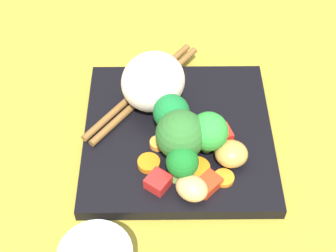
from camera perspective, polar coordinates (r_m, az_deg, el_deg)
ground_plane at (r=63.59cm, az=1.14°, el=-2.04°), size 110.00×110.00×2.00cm
square_plate at (r=62.18cm, az=1.16°, el=-1.00°), size 24.10×24.10×1.64cm
rice_mound at (r=61.99cm, az=-1.72°, el=5.12°), size 10.90×10.69×7.59cm
broccoli_floret_0 at (r=56.33cm, az=1.61°, el=-1.02°), size 5.81×5.81×6.73cm
broccoli_floret_1 at (r=56.83cm, az=4.67°, el=-0.67°), size 4.58×4.58×6.12cm
broccoli_floret_2 at (r=55.13cm, az=1.14°, el=-4.25°), size 3.71×3.71×4.75cm
broccoli_floret_3 at (r=58.84cm, az=0.41°, el=1.25°), size 4.41×4.41×5.71cm
carrot_slice_0 at (r=57.27cm, az=6.43°, el=-5.95°), size 2.95×2.95×0.54cm
carrot_slice_1 at (r=57.65cm, az=3.40°, el=-4.87°), size 3.35×3.35×0.76cm
carrot_slice_2 at (r=58.01cm, az=-2.22°, el=-4.28°), size 3.17×3.17×0.78cm
carrot_slice_3 at (r=59.79cm, az=-1.15°, el=-2.01°), size 2.65×2.65×0.72cm
pepper_chunk_0 at (r=60.33cm, az=6.19°, el=-1.04°), size 2.75×2.84×1.68cm
pepper_chunk_1 at (r=56.20cm, az=4.56°, el=-6.66°), size 3.66×3.62×1.23cm
pepper_chunk_2 at (r=56.05cm, az=-1.15°, el=-6.44°), size 3.38×3.39×1.48cm
chicken_piece_0 at (r=54.96cm, az=2.74°, el=-7.13°), size 4.85×4.71×2.63cm
chicken_piece_1 at (r=57.96cm, az=7.28°, el=-3.18°), size 4.39×4.17×2.83cm
chopstick_pair at (r=65.59cm, az=-2.82°, el=4.04°), size 15.42×17.80×0.90cm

